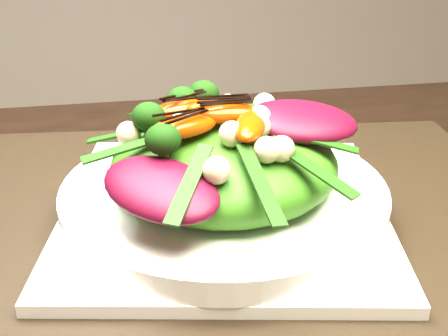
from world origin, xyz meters
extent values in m
cube|color=black|center=(-0.18, 0.12, 0.75)|extent=(0.57, 0.46, 0.00)
cube|color=white|center=(-0.18, 0.12, 0.76)|extent=(0.31, 0.31, 0.01)
cylinder|color=white|center=(-0.18, 0.12, 0.77)|extent=(0.28, 0.28, 0.02)
ellipsoid|color=#356D14|center=(-0.18, 0.12, 0.80)|extent=(0.23, 0.23, 0.06)
ellipsoid|color=#460718|center=(-0.12, 0.12, 0.84)|extent=(0.10, 0.07, 0.02)
ellipsoid|color=red|center=(-0.18, 0.15, 0.84)|extent=(0.06, 0.05, 0.02)
sphere|color=#0C3209|center=(-0.24, 0.17, 0.84)|extent=(0.05, 0.05, 0.04)
sphere|color=beige|center=(-0.15, 0.08, 0.84)|extent=(0.03, 0.03, 0.02)
cube|color=black|center=(-0.18, 0.15, 0.85)|extent=(0.04, 0.03, 0.00)
camera|label=1|loc=(-0.26, -0.31, 1.01)|focal=48.00mm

